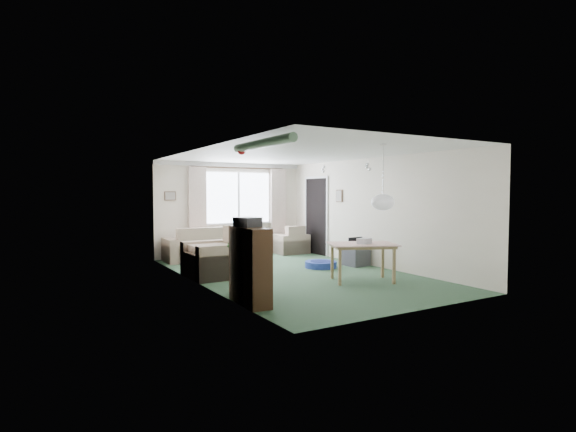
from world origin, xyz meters
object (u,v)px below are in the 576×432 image
bookshelf (250,266)px  houseplant (244,257)px  dining_table (362,263)px  armchair_corner (290,239)px  armchair_left (215,252)px  pet_bed (321,264)px  tv_cube (355,255)px  coffee_table (250,253)px  sofa (199,243)px

bookshelf → houseplant: 0.66m
bookshelf → dining_table: 2.56m
bookshelf → houseplant: bearing=76.0°
armchair_corner → dining_table: bearing=79.2°
armchair_left → pet_bed: armchair_left is taller
houseplant → dining_table: bearing=-3.7°
houseplant → dining_table: houseplant is taller
houseplant → tv_cube: houseplant is taller
coffee_table → houseplant: size_ratio=0.65×
armchair_corner → houseplant: 4.95m
sofa → bookshelf: (-0.79, -4.48, 0.16)m
sofa → houseplant: (-0.60, -3.85, 0.20)m
armchair_corner → dining_table: (-0.81, -3.98, -0.04)m
sofa → pet_bed: size_ratio=2.36×
armchair_left → houseplant: 1.67m
dining_table → tv_cube: size_ratio=2.15×
houseplant → dining_table: 2.34m
armchair_left → pet_bed: bearing=84.8°
armchair_left → pet_bed: 2.41m
sofa → armchair_left: size_ratio=1.49×
sofa → pet_bed: (1.92, -2.38, -0.34)m
armchair_corner → pet_bed: size_ratio=1.22×
sofa → tv_cube: size_ratio=3.20×
sofa → pet_bed: bearing=130.3°
armchair_corner → pet_bed: armchair_corner is taller
armchair_left → sofa: bearing=167.5°
tv_cube → pet_bed: (-0.83, 0.15, -0.16)m
houseplant → armchair_corner: bearing=50.8°
armchair_left → dining_table: armchair_left is taller
armchair_corner → pet_bed: 2.45m
armchair_left → bookshelf: size_ratio=0.96×
armchair_left → tv_cube: 3.23m
sofa → houseplant: size_ratio=1.33×
sofa → armchair_corner: (2.52, -0.02, -0.03)m
bookshelf → armchair_left: bearing=84.3°
bookshelf → houseplant: (0.19, 0.63, 0.04)m
tv_cube → houseplant: bearing=-162.1°
armchair_left → coffee_table: 2.19m
armchair_left → bookshelf: bookshelf is taller
sofa → armchair_corner: size_ratio=1.93×
sofa → coffee_table: size_ratio=2.07×
armchair_left → pet_bed: (2.37, -0.18, -0.42)m
armchair_corner → coffee_table: bearing=23.5°
armchair_left → tv_cube: bearing=83.2°
armchair_corner → tv_cube: (0.22, -2.51, -0.14)m
pet_bed → sofa: bearing=128.9°
sofa → houseplant: houseplant is taller
armchair_left → dining_table: 2.83m
armchair_left → houseplant: size_ratio=0.89×
armchair_corner → sofa: bearing=0.1°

